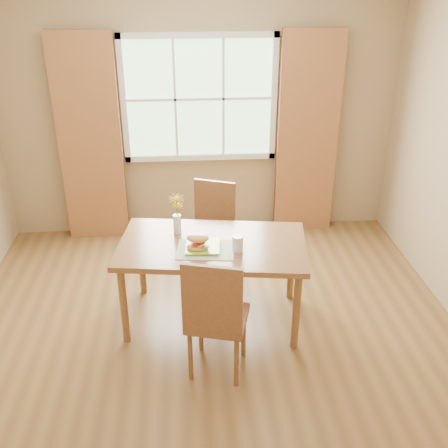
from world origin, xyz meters
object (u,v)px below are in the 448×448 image
chair_far (211,227)px  flower_vase (177,211)px  chair_near (215,314)px  dining_table (212,251)px  croissant_sandwich (198,242)px  water_glass (238,244)px

chair_far → flower_vase: size_ratio=2.81×
chair_near → chair_far: (0.05, 1.40, -0.03)m
chair_near → flower_vase: flower_vase is taller
chair_near → flower_vase: bearing=120.9°
dining_table → croissant_sandwich: croissant_sandwich is taller
dining_table → flower_vase: (-0.28, 0.20, 0.28)m
croissant_sandwich → flower_vase: (-0.16, 0.33, 0.12)m
water_glass → chair_near: bearing=-110.7°
dining_table → water_glass: water_glass is taller
chair_far → croissant_sandwich: chair_far is taller
dining_table → chair_near: chair_near is taller
flower_vase → croissant_sandwich: bearing=-64.5°
chair_far → water_glass: size_ratio=7.40×
chair_far → water_glass: 0.89m
chair_near → croissant_sandwich: bearing=114.7°
chair_near → chair_far: chair_near is taller
chair_far → flower_vase: (-0.31, -0.49, 0.41)m
croissant_sandwich → water_glass: croissant_sandwich is taller
croissant_sandwich → water_glass: 0.31m
water_glass → chair_far: bearing=100.9°
dining_table → chair_far: chair_far is taller
croissant_sandwich → flower_vase: flower_vase is taller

